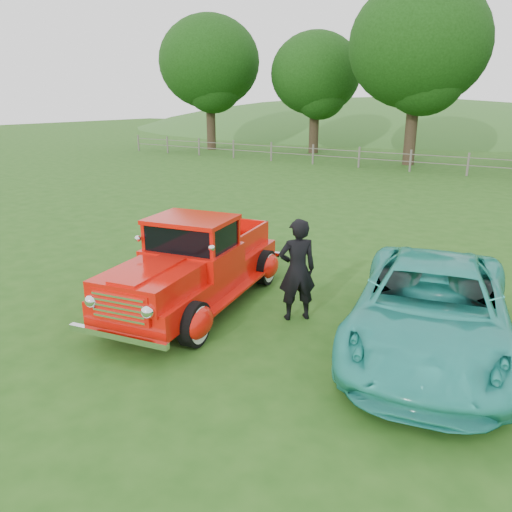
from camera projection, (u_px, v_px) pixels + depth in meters
The scene contains 9 objects.
ground at pixel (201, 336), 8.55m from camera, with size 140.00×140.00×0.00m, color #214E15.
distant_hills at pixel (490, 172), 59.57m from camera, with size 116.00×60.00×18.00m.
fence_line at pixel (468, 164), 25.95m from camera, with size 48.00×0.12×1.20m.
tree_far_west at pixel (209, 62), 37.76m from camera, with size 7.60×7.60×9.93m.
tree_mid_west at pixel (316, 74), 35.48m from camera, with size 6.40×6.40×8.46m.
tree_near_west at pixel (419, 45), 28.55m from camera, with size 8.00×8.00×10.42m.
red_pickup at pixel (195, 266), 9.65m from camera, with size 2.86×5.21×1.78m.
teal_sedan at pixel (431, 308), 7.93m from camera, with size 2.37×5.14×1.43m, color teal.
man at pixel (297, 270), 8.98m from camera, with size 0.69×0.45×1.90m, color black.
Camera 1 is at (5.01, -5.97, 3.90)m, focal length 35.00 mm.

